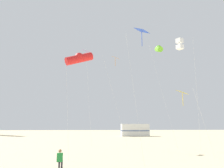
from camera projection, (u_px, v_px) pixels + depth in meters
name	position (u px, v px, depth m)	size (l,w,h in m)	color
kite_flyer_standing	(60.00, 158.00, 13.42)	(0.35, 0.51, 1.16)	#238438
kite_diamond_gold	(183.00, 94.00, 18.78)	(2.99, 2.99, 5.65)	silver
kite_tube_lime	(159.00, 49.00, 28.42)	(2.85, 2.88, 13.16)	silver
kite_diamond_blue	(141.00, 35.00, 15.67)	(1.77, 1.77, 9.63)	silver
kite_diamond_magenta	(87.00, 55.00, 29.49)	(1.52, 1.52, 12.79)	silver
kite_tube_scarlet	(79.00, 58.00, 18.73)	(2.57, 2.01, 9.03)	silver
kite_diamond_orange	(115.00, 61.00, 29.73)	(3.14, 2.46, 12.01)	silver
kite_box_white	(180.00, 44.00, 22.80)	(2.19, 2.41, 11.62)	silver
rv_van_white	(135.00, 130.00, 50.51)	(6.51, 2.53, 2.80)	white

